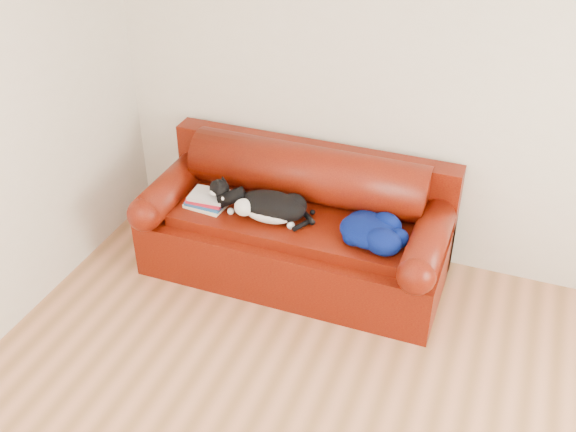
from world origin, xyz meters
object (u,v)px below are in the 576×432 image
(cat, at_px, (270,207))
(blanket, at_px, (373,230))
(book_stack, at_px, (208,200))
(sofa_base, at_px, (295,244))

(cat, bearing_deg, blanket, -16.57)
(book_stack, distance_m, blanket, 1.18)
(sofa_base, bearing_deg, book_stack, -168.25)
(book_stack, bearing_deg, blanket, 1.04)
(book_stack, xyz_separation_m, blanket, (1.18, 0.02, 0.02))
(cat, bearing_deg, sofa_base, 24.98)
(blanket, bearing_deg, sofa_base, 169.65)
(sofa_base, distance_m, cat, 0.40)
(blanket, bearing_deg, book_stack, -178.96)
(sofa_base, bearing_deg, cat, -136.63)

